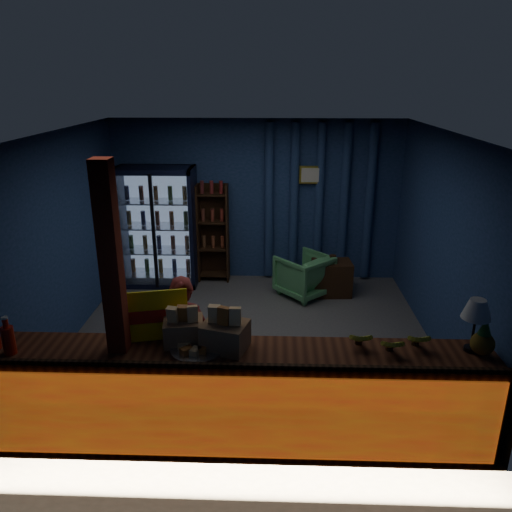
{
  "coord_description": "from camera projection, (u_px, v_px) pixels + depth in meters",
  "views": [
    {
      "loc": [
        0.27,
        -5.67,
        3.17
      ],
      "look_at": [
        0.08,
        -0.2,
        1.22
      ],
      "focal_mm": 35.0,
      "sensor_mm": 36.0,
      "label": 1
    }
  ],
  "objects": [
    {
      "name": "snack_box_centre",
      "position": [
        184.0,
        329.0,
        4.4
      ],
      "size": [
        0.38,
        0.33,
        0.36
      ],
      "color": "#986949",
      "rests_on": "counter"
    },
    {
      "name": "snack_box_left",
      "position": [
        225.0,
        334.0,
        4.3
      ],
      "size": [
        0.45,
        0.4,
        0.4
      ],
      "color": "#986949",
      "rests_on": "counter"
    },
    {
      "name": "pineapple",
      "position": [
        483.0,
        340.0,
        4.19
      ],
      "size": [
        0.2,
        0.2,
        0.34
      ],
      "color": "olive",
      "rests_on": "counter"
    },
    {
      "name": "yellow_sign",
      "position": [
        156.0,
        316.0,
        4.45
      ],
      "size": [
        0.57,
        0.24,
        0.45
      ],
      "color": "#FAEA0D",
      "rests_on": "counter"
    },
    {
      "name": "soda_bottles",
      "position": [
        0.0,
        336.0,
        4.26
      ],
      "size": [
        0.28,
        0.19,
        0.35
      ],
      "color": "red",
      "rests_on": "counter"
    },
    {
      "name": "banana_bunches",
      "position": [
        389.0,
        340.0,
        4.32
      ],
      "size": [
        0.72,
        0.28,
        0.16
      ],
      "color": "yellow",
      "rests_on": "counter"
    },
    {
      "name": "framed_picture",
      "position": [
        311.0,
        175.0,
        7.77
      ],
      "size": [
        0.36,
        0.04,
        0.28
      ],
      "color": "gold",
      "rests_on": "room_walls"
    },
    {
      "name": "green_chair",
      "position": [
        304.0,
        275.0,
        7.64
      ],
      "size": [
        0.99,
        1.0,
        0.65
      ],
      "primitive_type": "imported",
      "rotation": [
        0.0,
        0.0,
        3.88
      ],
      "color": "#55AA64",
      "rests_on": "ground"
    },
    {
      "name": "shopkeeper",
      "position": [
        184.0,
        344.0,
        4.93
      ],
      "size": [
        0.53,
        0.38,
        1.39
      ],
      "primitive_type": "imported",
      "rotation": [
        0.0,
        0.0,
        -0.09
      ],
      "color": "maroon",
      "rests_on": "ground"
    },
    {
      "name": "room_walls",
      "position": [
        250.0,
        222.0,
        5.89
      ],
      "size": [
        4.6,
        4.6,
        4.6
      ],
      "color": "navy",
      "rests_on": "ground"
    },
    {
      "name": "ground",
      "position": [
        251.0,
        340.0,
        6.41
      ],
      "size": [
        4.6,
        4.6,
        0.0
      ],
      "primitive_type": "plane",
      "color": "#515154",
      "rests_on": "ground"
    },
    {
      "name": "support_post",
      "position": [
        116.0,
        312.0,
        4.22
      ],
      "size": [
        0.16,
        0.16,
        2.6
      ],
      "primitive_type": "cube",
      "color": "maroon",
      "rests_on": "ground"
    },
    {
      "name": "counter",
      "position": [
        241.0,
        398.0,
        4.46
      ],
      "size": [
        4.4,
        0.57,
        0.99
      ],
      "color": "brown",
      "rests_on": "ground"
    },
    {
      "name": "table_lamp",
      "position": [
        477.0,
        311.0,
        4.18
      ],
      "size": [
        0.25,
        0.25,
        0.48
      ],
      "color": "black",
      "rests_on": "counter"
    },
    {
      "name": "curtain_folds",
      "position": [
        319.0,
        203.0,
        7.96
      ],
      "size": [
        1.74,
        0.14,
        2.5
      ],
      "color": "navy",
      "rests_on": "room_walls"
    },
    {
      "name": "side_table",
      "position": [
        332.0,
        278.0,
        7.69
      ],
      "size": [
        0.61,
        0.46,
        0.64
      ],
      "color": "#3D2313",
      "rests_on": "ground"
    },
    {
      "name": "pastry_tray",
      "position": [
        197.0,
        348.0,
        4.3
      ],
      "size": [
        0.46,
        0.46,
        0.08
      ],
      "color": "silver",
      "rests_on": "counter"
    },
    {
      "name": "beverage_cooler",
      "position": [
        159.0,
        227.0,
        7.96
      ],
      "size": [
        1.2,
        0.62,
        1.9
      ],
      "color": "black",
      "rests_on": "ground"
    },
    {
      "name": "bottle_shelf",
      "position": [
        213.0,
        233.0,
        8.11
      ],
      "size": [
        0.5,
        0.28,
        1.6
      ],
      "color": "#3D2313",
      "rests_on": "ground"
    }
  ]
}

